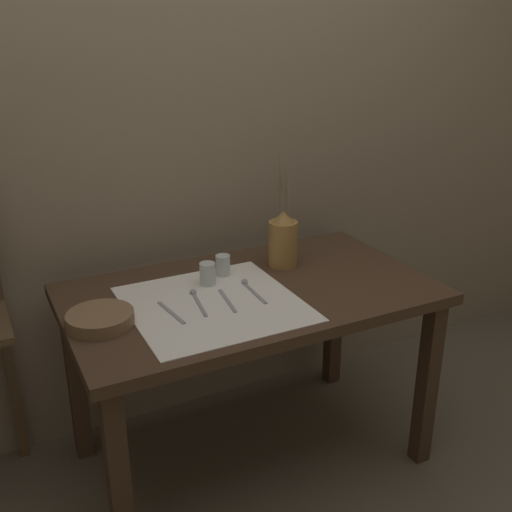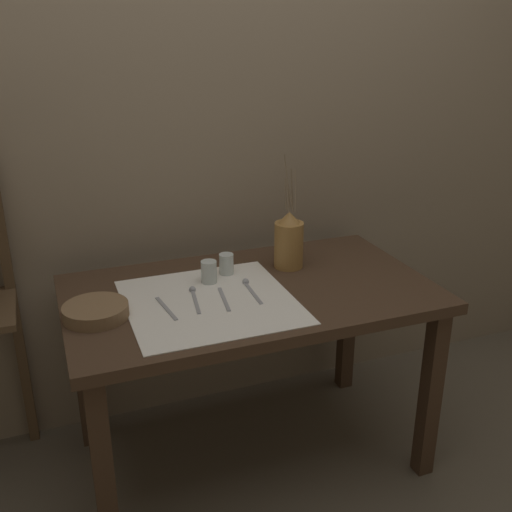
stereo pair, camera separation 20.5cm
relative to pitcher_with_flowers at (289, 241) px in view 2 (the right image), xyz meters
The scene contains 12 objects.
ground_plane 0.86m from the pitcher_with_flowers, 146.18° to the right, with size 12.00×12.00×0.00m, color brown.
stone_wall_back 0.55m from the pitcher_with_flowers, 121.32° to the left, with size 7.00×0.06×2.40m.
wooden_table 0.32m from the pitcher_with_flowers, 146.18° to the right, with size 1.28×0.74×0.72m.
linen_cloth 0.43m from the pitcher_with_flowers, 152.62° to the right, with size 0.55×0.55×0.00m.
pitcher_with_flowers is the anchor object (origin of this frame).
wooden_bowl 0.76m from the pitcher_with_flowers, 166.89° to the right, with size 0.21×0.21×0.04m.
glass_tumbler_near 0.33m from the pitcher_with_flowers, behind, with size 0.06×0.06×0.08m.
glass_tumbler_far 0.25m from the pitcher_with_flowers, behind, with size 0.05×0.05×0.08m.
fork_inner 0.56m from the pitcher_with_flowers, 159.24° to the right, with size 0.03×0.18×0.00m.
spoon_outer 0.44m from the pitcher_with_flowers, 162.78° to the right, with size 0.04×0.19×0.02m.
knife_center 0.39m from the pitcher_with_flowers, 148.52° to the right, with size 0.04×0.18×0.00m.
spoon_inner 0.26m from the pitcher_with_flowers, 148.74° to the right, with size 0.03×0.19×0.02m.
Camera 2 is at (-0.66, -1.79, 1.59)m, focal length 42.00 mm.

